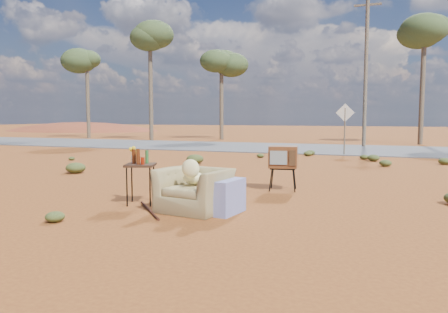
% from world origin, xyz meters
% --- Properties ---
extents(ground, '(140.00, 140.00, 0.00)m').
position_xyz_m(ground, '(0.00, 0.00, 0.00)').
color(ground, brown).
rests_on(ground, ground).
extents(highway, '(140.00, 7.00, 0.04)m').
position_xyz_m(highway, '(0.00, 15.00, 0.02)').
color(highway, '#565659').
rests_on(highway, ground).
extents(dirt_mound, '(26.00, 18.00, 2.00)m').
position_xyz_m(dirt_mound, '(-30.00, 34.00, 0.00)').
color(dirt_mound, brown).
rests_on(dirt_mound, ground).
extents(armchair, '(1.44, 0.89, 0.99)m').
position_xyz_m(armchair, '(0.26, -0.43, 0.46)').
color(armchair, olive).
rests_on(armchair, ground).
extents(tv_unit, '(0.69, 0.59, 0.99)m').
position_xyz_m(tv_unit, '(1.11, 2.22, 0.73)').
color(tv_unit, black).
rests_on(tv_unit, ground).
extents(side_table, '(0.68, 0.68, 1.06)m').
position_xyz_m(side_table, '(-1.07, -0.22, 0.78)').
color(side_table, '#331E12').
rests_on(side_table, ground).
extents(rusty_bar, '(1.03, 1.16, 0.04)m').
position_xyz_m(rusty_bar, '(-0.56, -0.72, 0.02)').
color(rusty_bar, '#4C2114').
rests_on(rusty_bar, ground).
extents(road_sign, '(0.78, 0.06, 2.19)m').
position_xyz_m(road_sign, '(1.50, 12.00, 1.50)').
color(road_sign, brown).
rests_on(road_sign, ground).
extents(eucalyptus_far_left, '(3.20, 3.20, 7.10)m').
position_xyz_m(eucalyptus_far_left, '(-18.00, 20.00, 5.94)').
color(eucalyptus_far_left, brown).
rests_on(eucalyptus_far_left, ground).
extents(eucalyptus_left, '(3.20, 3.20, 8.10)m').
position_xyz_m(eucalyptus_left, '(-12.00, 19.00, 6.92)').
color(eucalyptus_left, brown).
rests_on(eucalyptus_left, ground).
extents(eucalyptus_near_left, '(3.20, 3.20, 6.60)m').
position_xyz_m(eucalyptus_near_left, '(-8.00, 22.00, 5.45)').
color(eucalyptus_near_left, brown).
rests_on(eucalyptus_near_left, ground).
extents(eucalyptus_center, '(3.20, 3.20, 7.60)m').
position_xyz_m(eucalyptus_center, '(5.00, 21.00, 6.43)').
color(eucalyptus_center, brown).
rests_on(eucalyptus_center, ground).
extents(utility_pole_center, '(1.40, 0.20, 8.00)m').
position_xyz_m(utility_pole_center, '(2.00, 17.50, 4.15)').
color(utility_pole_center, brown).
rests_on(utility_pole_center, ground).
extents(scrub_patch, '(17.49, 8.07, 0.33)m').
position_xyz_m(scrub_patch, '(-0.82, 4.41, 0.14)').
color(scrub_patch, '#4D5926').
rests_on(scrub_patch, ground).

